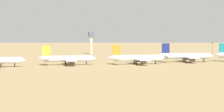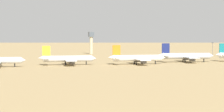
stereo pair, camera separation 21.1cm
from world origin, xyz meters
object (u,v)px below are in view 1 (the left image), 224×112
Objects in this scene: parked_jet_yellow_3 at (67,59)px; control_tower at (91,41)px; parked_jet_navy_5 at (186,56)px; light_pole_west at (212,48)px; parked_jet_orange_4 at (137,58)px.

parked_jet_yellow_3 is 1.74× the size of control_tower.
parked_jet_navy_5 is 3.35× the size of light_pole_west.
parked_jet_orange_4 reaches higher than light_pole_west.
parked_jet_yellow_3 is at bearing -110.73° from control_tower.
parked_jet_navy_5 reaches higher than light_pole_west.
control_tower is at bearing 76.04° from parked_jet_yellow_3.
control_tower is 123.99m from light_pole_west.
control_tower reaches higher than parked_jet_navy_5.
parked_jet_yellow_3 is at bearing 175.17° from parked_jet_orange_4.
parked_jet_yellow_3 is 48.29m from parked_jet_orange_4.
parked_jet_orange_4 reaches higher than parked_jet_yellow_3.
parked_jet_orange_4 is 134.30m from light_pole_west.
parked_jet_yellow_3 is 157.66m from control_tower.
light_pole_west is (106.90, 81.23, 3.13)m from parked_jet_orange_4.
parked_jet_orange_4 is 3.20× the size of light_pole_west.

